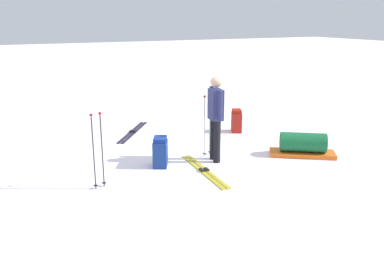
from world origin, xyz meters
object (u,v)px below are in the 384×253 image
at_px(backpack_large_dark, 237,121).
at_px(gear_sled, 303,145).
at_px(backpack_bright, 160,152).
at_px(ski_pair_far, 133,132).
at_px(ski_poles_planted_near, 98,147).
at_px(skier_standing, 216,114).
at_px(ski_poles_planted_far, 207,122).
at_px(ski_pair_near, 204,171).

relative_size(backpack_large_dark, gear_sled, 0.42).
bearing_deg(backpack_large_dark, backpack_bright, 28.67).
height_order(ski_pair_far, backpack_large_dark, backpack_large_dark).
xyz_separation_m(backpack_large_dark, ski_poles_planted_near, (3.92, 1.93, 0.45)).
distance_m(skier_standing, ski_poles_planted_far, 0.42).
xyz_separation_m(ski_poles_planted_near, gear_sled, (-4.17, 0.23, -0.50)).
bearing_deg(ski_pair_near, backpack_bright, -44.33).
bearing_deg(ski_poles_planted_near, ski_pair_far, -117.42).
xyz_separation_m(backpack_bright, ski_poles_planted_near, (1.30, 0.49, 0.44)).
xyz_separation_m(backpack_bright, gear_sled, (-2.88, 0.72, -0.06)).
height_order(ski_poles_planted_far, gear_sled, ski_poles_planted_far).
height_order(backpack_bright, ski_poles_planted_far, ski_poles_planted_far).
relative_size(ski_pair_near, backpack_large_dark, 3.24).
height_order(ski_pair_far, backpack_bright, backpack_bright).
bearing_deg(ski_poles_planted_near, backpack_bright, -159.11).
height_order(skier_standing, backpack_large_dark, skier_standing).
relative_size(backpack_large_dark, backpack_bright, 0.97).
height_order(skier_standing, gear_sled, skier_standing).
distance_m(backpack_large_dark, ski_poles_planted_far, 2.03).
xyz_separation_m(skier_standing, ski_pair_far, (0.84, -2.69, -0.94)).
xyz_separation_m(skier_standing, ski_poles_planted_far, (0.00, -0.34, -0.24)).
bearing_deg(backpack_bright, ski_pair_far, -95.94).
distance_m(ski_pair_near, ski_poles_planted_far, 1.15).
bearing_deg(backpack_large_dark, gear_sled, 96.77).
relative_size(backpack_bright, ski_poles_planted_far, 0.45).
bearing_deg(ski_pair_far, ski_poles_planted_near, 62.58).
bearing_deg(backpack_large_dark, ski_poles_planted_near, 26.21).
bearing_deg(ski_pair_near, ski_pair_far, -83.26).
bearing_deg(backpack_bright, backpack_large_dark, -151.33).
relative_size(ski_pair_far, gear_sled, 1.24).
height_order(backpack_large_dark, ski_poles_planted_near, ski_poles_planted_near).
relative_size(ski_pair_far, ski_poles_planted_near, 1.29).
relative_size(backpack_bright, gear_sled, 0.43).
bearing_deg(gear_sled, backpack_large_dark, -83.23).
relative_size(backpack_large_dark, ski_poles_planted_near, 0.43).
bearing_deg(ski_poles_planted_far, gear_sled, 153.59).
distance_m(skier_standing, backpack_large_dark, 2.32).
bearing_deg(ski_poles_planted_far, ski_pair_far, -70.30).
distance_m(ski_pair_far, ski_poles_planted_far, 2.59).
distance_m(ski_pair_near, ski_poles_planted_near, 2.06).
height_order(ski_poles_planted_near, gear_sled, ski_poles_planted_near).
bearing_deg(ski_pair_near, backpack_large_dark, -134.19).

